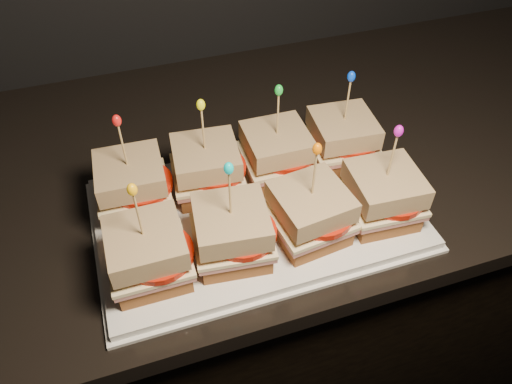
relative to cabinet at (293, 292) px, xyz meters
name	(u,v)px	position (x,y,z in m)	size (l,w,h in m)	color
cabinet	(293,292)	(0.00, 0.00, 0.00)	(2.18, 0.63, 0.91)	black
granite_slab	(307,144)	(0.00, 0.00, 0.47)	(2.22, 0.67, 0.03)	black
platter	(256,214)	(-0.15, -0.16, 0.50)	(0.46, 0.29, 0.02)	white
platter_rim	(256,216)	(-0.15, -0.16, 0.49)	(0.48, 0.30, 0.01)	white
sandwich_0_bread_bot	(136,198)	(-0.32, -0.09, 0.52)	(0.09, 0.09, 0.03)	brown
sandwich_0_ham	(134,190)	(-0.32, -0.09, 0.54)	(0.10, 0.10, 0.01)	#C9716A
sandwich_0_cheese	(133,187)	(-0.32, -0.09, 0.54)	(0.10, 0.10, 0.01)	#FFE9AC
sandwich_0_tomato	(141,184)	(-0.30, -0.10, 0.55)	(0.09, 0.09, 0.01)	#B91B09
sandwich_0_bread_top	(129,173)	(-0.32, -0.09, 0.57)	(0.09, 0.09, 0.03)	brown
sandwich_0_pick	(123,148)	(-0.32, -0.09, 0.62)	(0.00, 0.00, 0.09)	tan
sandwich_0_frill	(117,121)	(-0.32, -0.09, 0.66)	(0.01, 0.01, 0.02)	red
sandwich_1_bread_bot	(208,182)	(-0.21, -0.09, 0.52)	(0.09, 0.09, 0.03)	brown
sandwich_1_ham	(207,174)	(-0.21, -0.09, 0.54)	(0.10, 0.10, 0.01)	#C9716A
sandwich_1_cheese	(207,171)	(-0.21, -0.09, 0.54)	(0.10, 0.10, 0.01)	#FFE9AC
sandwich_1_tomato	(215,168)	(-0.19, -0.10, 0.55)	(0.09, 0.09, 0.01)	#B91B09
sandwich_1_bread_top	(206,157)	(-0.21, -0.09, 0.57)	(0.09, 0.09, 0.03)	brown
sandwich_1_pick	(203,132)	(-0.21, -0.09, 0.62)	(0.00, 0.00, 0.09)	tan
sandwich_1_frill	(201,105)	(-0.21, -0.09, 0.66)	(0.01, 0.01, 0.02)	#F5F610
sandwich_2_bread_bot	(276,167)	(-0.09, -0.09, 0.52)	(0.09, 0.09, 0.03)	brown
sandwich_2_ham	(276,159)	(-0.09, -0.09, 0.54)	(0.10, 0.10, 0.01)	#C9716A
sandwich_2_cheese	(276,156)	(-0.09, -0.09, 0.54)	(0.10, 0.10, 0.01)	#FFE9AC
sandwich_2_tomato	(285,153)	(-0.08, -0.10, 0.55)	(0.09, 0.09, 0.01)	#B91B09
sandwich_2_bread_top	(277,141)	(-0.09, -0.09, 0.57)	(0.09, 0.09, 0.03)	brown
sandwich_2_pick	(278,117)	(-0.09, -0.09, 0.62)	(0.00, 0.00, 0.09)	tan
sandwich_2_frill	(279,90)	(-0.09, -0.09, 0.66)	(0.01, 0.01, 0.02)	green
sandwich_3_bread_bot	(340,153)	(0.02, -0.09, 0.52)	(0.09, 0.09, 0.03)	brown
sandwich_3_ham	(341,145)	(0.02, -0.09, 0.54)	(0.10, 0.10, 0.01)	#C9716A
sandwich_3_cheese	(341,141)	(0.02, -0.09, 0.54)	(0.10, 0.10, 0.01)	#FFE9AC
sandwich_3_tomato	(350,138)	(0.03, -0.10, 0.55)	(0.09, 0.09, 0.01)	#B91B09
sandwich_3_bread_top	(344,127)	(0.02, -0.09, 0.57)	(0.09, 0.09, 0.03)	brown
sandwich_3_pick	(347,103)	(0.02, -0.09, 0.62)	(0.00, 0.00, 0.09)	tan
sandwich_3_frill	(351,76)	(0.02, -0.09, 0.66)	(0.01, 0.01, 0.02)	blue
sandwich_4_bread_bot	(151,268)	(-0.32, -0.22, 0.52)	(0.09, 0.09, 0.03)	brown
sandwich_4_ham	(149,260)	(-0.32, -0.22, 0.54)	(0.10, 0.10, 0.01)	#C9716A
sandwich_4_cheese	(148,256)	(-0.32, -0.22, 0.54)	(0.10, 0.10, 0.01)	#FFE9AC
sandwich_4_tomato	(158,254)	(-0.30, -0.23, 0.55)	(0.09, 0.09, 0.01)	#B91B09
sandwich_4_bread_top	(145,242)	(-0.32, -0.22, 0.57)	(0.09, 0.09, 0.03)	brown
sandwich_4_pick	(139,217)	(-0.32, -0.22, 0.62)	(0.00, 0.00, 0.09)	tan
sandwich_4_frill	(132,190)	(-0.32, -0.22, 0.66)	(0.01, 0.01, 0.02)	#FCB00F
sandwich_5_bread_bot	(233,247)	(-0.21, -0.22, 0.52)	(0.09, 0.09, 0.03)	brown
sandwich_5_ham	(232,239)	(-0.21, -0.22, 0.54)	(0.10, 0.10, 0.01)	#C9716A
sandwich_5_cheese	(232,235)	(-0.21, -0.22, 0.54)	(0.10, 0.10, 0.01)	#FFE9AC
sandwich_5_tomato	(242,233)	(-0.19, -0.23, 0.55)	(0.09, 0.09, 0.01)	#B91B09
sandwich_5_bread_top	(231,221)	(-0.21, -0.22, 0.57)	(0.09, 0.09, 0.03)	brown
sandwich_5_pick	(230,196)	(-0.21, -0.22, 0.62)	(0.00, 0.00, 0.09)	tan
sandwich_5_frill	(229,168)	(-0.21, -0.22, 0.66)	(0.01, 0.01, 0.02)	#05C7CB
sandwich_6_bread_bot	(308,227)	(-0.09, -0.22, 0.52)	(0.09, 0.09, 0.03)	brown
sandwich_6_ham	(309,219)	(-0.09, -0.22, 0.54)	(0.10, 0.10, 0.01)	#C9716A
sandwich_6_cheese	(310,216)	(-0.09, -0.22, 0.54)	(0.10, 0.10, 0.01)	#FFE9AC
sandwich_6_tomato	(320,213)	(-0.08, -0.23, 0.55)	(0.09, 0.09, 0.01)	#B91B09
sandwich_6_bread_top	(311,202)	(-0.09, -0.22, 0.57)	(0.09, 0.09, 0.03)	brown
sandwich_6_pick	(314,176)	(-0.09, -0.22, 0.62)	(0.00, 0.00, 0.09)	tan
sandwich_6_frill	(317,149)	(-0.09, -0.22, 0.66)	(0.01, 0.01, 0.02)	orange
sandwich_7_bread_bot	(379,209)	(0.02, -0.22, 0.52)	(0.09, 0.09, 0.03)	brown
sandwich_7_ham	(381,201)	(0.02, -0.22, 0.54)	(0.10, 0.10, 0.01)	#C9716A
sandwich_7_cheese	(382,198)	(0.02, -0.22, 0.54)	(0.10, 0.10, 0.01)	#FFE9AC
sandwich_7_tomato	(392,195)	(0.03, -0.23, 0.55)	(0.09, 0.09, 0.01)	#B91B09
sandwich_7_bread_top	(385,183)	(0.02, -0.22, 0.57)	(0.09, 0.09, 0.03)	brown
sandwich_7_pick	(392,158)	(0.02, -0.22, 0.62)	(0.00, 0.00, 0.09)	tan
sandwich_7_frill	(399,131)	(0.02, -0.22, 0.66)	(0.01, 0.01, 0.02)	#C312B8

